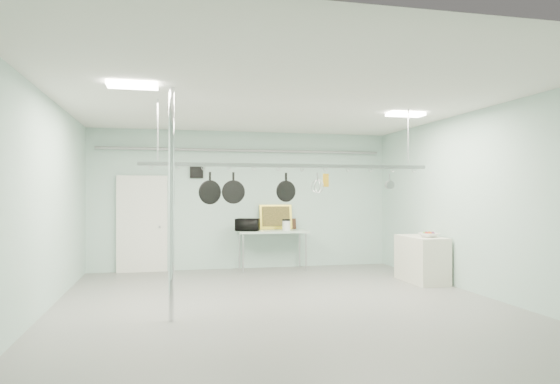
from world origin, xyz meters
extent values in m
plane|color=gray|center=(0.00, 0.00, 0.00)|extent=(8.00, 8.00, 0.00)
cube|color=silver|center=(0.00, 0.00, 3.19)|extent=(7.00, 8.00, 0.02)
cube|color=#A1C2B4|center=(0.00, 3.99, 1.60)|extent=(7.00, 0.02, 3.20)
cube|color=#A1C2B4|center=(3.49, 0.00, 1.60)|extent=(0.02, 8.00, 3.20)
cube|color=silver|center=(-2.30, 3.94, 1.05)|extent=(1.10, 0.10, 2.20)
cube|color=black|center=(-1.10, 3.97, 2.25)|extent=(0.30, 0.04, 0.30)
cylinder|color=gray|center=(0.00, 3.90, 2.75)|extent=(6.60, 0.07, 0.07)
cylinder|color=silver|center=(-1.70, -0.60, 1.60)|extent=(0.08, 0.08, 3.20)
cube|color=silver|center=(0.60, 3.60, 0.88)|extent=(1.60, 0.70, 0.05)
cylinder|color=#B7B7BC|center=(-0.12, 3.32, 0.43)|extent=(0.04, 0.04, 0.86)
cylinder|color=#B7B7BC|center=(-0.12, 3.88, 0.43)|extent=(0.04, 0.04, 0.86)
cylinder|color=#B7B7BC|center=(1.32, 3.32, 0.43)|extent=(0.04, 0.04, 0.86)
cylinder|color=#B7B7BC|center=(1.32, 3.88, 0.43)|extent=(0.04, 0.04, 0.86)
cube|color=silver|center=(3.15, 1.40, 0.45)|extent=(0.60, 1.20, 0.90)
cube|color=#B7B7BC|center=(0.20, 0.30, 2.20)|extent=(4.80, 0.06, 0.06)
cylinder|color=#B7B7BC|center=(-1.90, 0.30, 2.70)|extent=(0.02, 0.02, 0.94)
cylinder|color=#B7B7BC|center=(2.30, 0.30, 2.70)|extent=(0.02, 0.02, 0.94)
cube|color=white|center=(-2.20, -0.80, 3.16)|extent=(0.65, 0.30, 0.05)
cube|color=white|center=(2.40, 0.60, 3.16)|extent=(0.65, 0.30, 0.05)
imported|color=black|center=(0.01, 3.50, 1.04)|extent=(0.59, 0.51, 0.28)
cylinder|color=white|center=(0.90, 3.48, 1.02)|extent=(0.19, 0.19, 0.22)
cube|color=yellow|center=(0.74, 3.90, 1.20)|extent=(0.79, 0.17, 0.58)
cube|color=#331E12|center=(1.08, 3.90, 1.03)|extent=(0.30, 0.09, 0.25)
imported|color=white|center=(3.18, 1.17, 0.94)|extent=(0.44, 0.44, 0.09)
camera|label=1|loc=(-1.76, -7.58, 1.74)|focal=32.00mm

